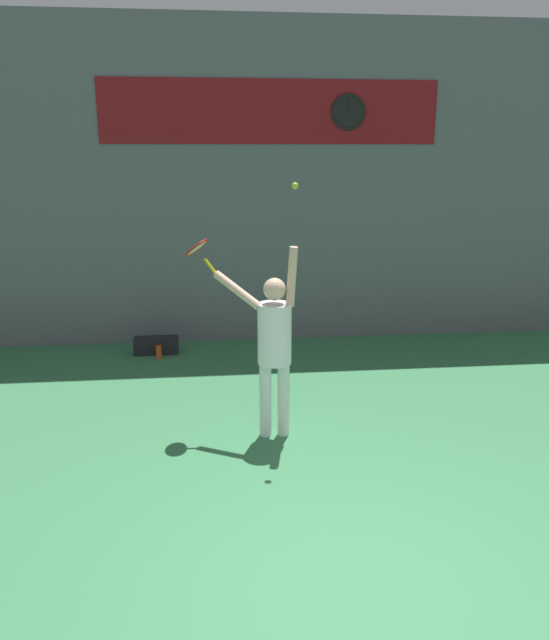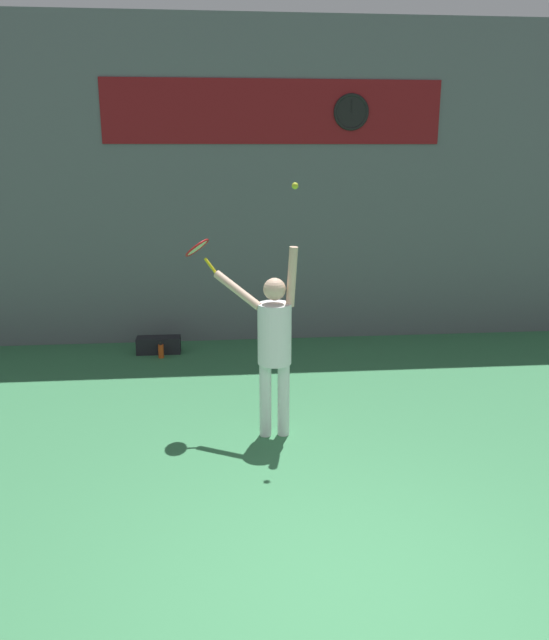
% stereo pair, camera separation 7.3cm
% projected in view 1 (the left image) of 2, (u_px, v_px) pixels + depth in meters
% --- Properties ---
extents(ground_plane, '(18.00, 18.00, 0.00)m').
position_uv_depth(ground_plane, '(361.00, 599.00, 4.39)').
color(ground_plane, '#387A4C').
extents(back_wall, '(18.00, 0.10, 5.00)m').
position_uv_depth(back_wall, '(271.00, 186.00, 9.81)').
color(back_wall, slate).
rests_on(back_wall, ground_plane).
extents(sponsor_banner, '(5.17, 0.02, 0.95)m').
position_uv_depth(sponsor_banner, '(271.00, 112.00, 9.46)').
color(sponsor_banner, maroon).
extents(scoreboard_clock, '(0.55, 0.05, 0.55)m').
position_uv_depth(scoreboard_clock, '(348.00, 112.00, 9.56)').
color(scoreboard_clock, black).
extents(tennis_player, '(0.90, 0.58, 2.10)m').
position_uv_depth(tennis_player, '(274.00, 340.00, 6.64)').
color(tennis_player, white).
rests_on(tennis_player, ground_plane).
extents(tennis_racket, '(0.40, 0.38, 0.39)m').
position_uv_depth(tennis_racket, '(198.00, 249.00, 6.73)').
color(tennis_racket, yellow).
extents(tennis_ball, '(0.07, 0.07, 0.07)m').
position_uv_depth(tennis_ball, '(295.00, 186.00, 6.14)').
color(tennis_ball, '#CCDB2D').
extents(water_bottle, '(0.08, 0.08, 0.25)m').
position_uv_depth(water_bottle, '(159.00, 351.00, 9.42)').
color(water_bottle, '#D84C19').
rests_on(water_bottle, ground_plane).
extents(equipment_bag, '(0.67, 0.26, 0.25)m').
position_uv_depth(equipment_bag, '(156.00, 345.00, 9.65)').
color(equipment_bag, black).
rests_on(equipment_bag, ground_plane).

